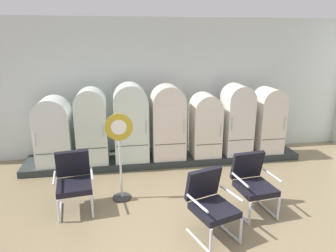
{
  "coord_description": "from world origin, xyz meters",
  "views": [
    {
      "loc": [
        -0.98,
        -3.42,
        2.73
      ],
      "look_at": [
        0.04,
        2.75,
        0.89
      ],
      "focal_mm": 33.02,
      "sensor_mm": 36.0,
      "label": 1
    }
  ],
  "objects": [
    {
      "name": "refrigerator_0",
      "position": [
        -2.32,
        2.93,
        0.87
      ],
      "size": [
        0.71,
        0.7,
        1.4
      ],
      "color": "silver",
      "rests_on": "display_plinth"
    },
    {
      "name": "refrigerator_6",
      "position": [
        2.38,
        2.9,
        0.93
      ],
      "size": [
        0.58,
        0.65,
        1.47
      ],
      "color": "silver",
      "rests_on": "display_plinth"
    },
    {
      "name": "display_plinth",
      "position": [
        0.0,
        3.02,
        0.07
      ],
      "size": [
        6.04,
        0.95,
        0.14
      ],
      "primitive_type": "cube",
      "color": "#293030",
      "rests_on": "ground"
    },
    {
      "name": "back_wall",
      "position": [
        0.0,
        3.66,
        1.58
      ],
      "size": [
        11.76,
        0.12,
        3.12
      ],
      "color": "silver",
      "rests_on": "ground"
    },
    {
      "name": "refrigerator_5",
      "position": [
        1.63,
        2.92,
        0.97
      ],
      "size": [
        0.6,
        0.69,
        1.56
      ],
      "color": "silver",
      "rests_on": "display_plinth"
    },
    {
      "name": "refrigerator_2",
      "position": [
        -0.73,
        2.93,
        1.01
      ],
      "size": [
        0.71,
        0.72,
        1.64
      ],
      "color": "silver",
      "rests_on": "display_plinth"
    },
    {
      "name": "refrigerator_3",
      "position": [
        0.06,
        2.89,
        0.99
      ],
      "size": [
        0.71,
        0.63,
        1.6
      ],
      "color": "silver",
      "rests_on": "display_plinth"
    },
    {
      "name": "ground",
      "position": [
        0.0,
        0.0,
        -0.03
      ],
      "size": [
        12.0,
        10.0,
        0.05
      ],
      "primitive_type": "cube",
      "color": "#806F51"
    },
    {
      "name": "sign_stand",
      "position": [
        -0.99,
        1.45,
        0.76
      ],
      "size": [
        0.46,
        0.32,
        1.53
      ],
      "color": "#2D2D30",
      "rests_on": "ground"
    },
    {
      "name": "armchair_center",
      "position": [
        0.22,
        0.25,
        0.51
      ],
      "size": [
        0.73,
        0.8,
        0.94
      ],
      "color": "silver",
      "rests_on": "ground"
    },
    {
      "name": "armchair_left",
      "position": [
        -1.74,
        1.28,
        0.51
      ],
      "size": [
        0.66,
        0.73,
        0.94
      ],
      "color": "silver",
      "rests_on": "ground"
    },
    {
      "name": "refrigerator_1",
      "position": [
        -1.54,
        2.89,
        0.98
      ],
      "size": [
        0.62,
        0.63,
        1.57
      ],
      "color": "silver",
      "rests_on": "display_plinth"
    },
    {
      "name": "refrigerator_4",
      "position": [
        0.9,
        2.91,
        0.87
      ],
      "size": [
        0.62,
        0.67,
        1.38
      ],
      "color": "silver",
      "rests_on": "display_plinth"
    },
    {
      "name": "armchair_right",
      "position": [
        1.07,
        0.75,
        0.51
      ],
      "size": [
        0.66,
        0.73,
        0.94
      ],
      "color": "silver",
      "rests_on": "ground"
    }
  ]
}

